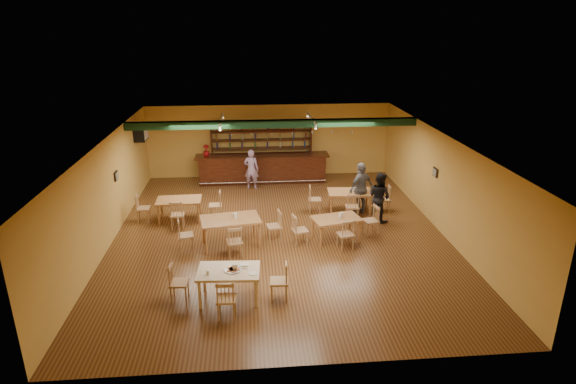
{
  "coord_description": "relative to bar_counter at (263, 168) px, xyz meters",
  "views": [
    {
      "loc": [
        -0.9,
        -13.33,
        6.17
      ],
      "look_at": [
        0.31,
        0.6,
        1.15
      ],
      "focal_mm": 29.63,
      "sensor_mm": 36.0,
      "label": 1
    }
  ],
  "objects": [
    {
      "name": "patron_bar",
      "position": [
        -0.46,
        -0.83,
        0.23
      ],
      "size": [
        0.65,
        0.5,
        1.58
      ],
      "primitive_type": "imported",
      "rotation": [
        0.0,
        0.0,
        2.92
      ],
      "color": "#8D52B2",
      "rests_on": "ground"
    },
    {
      "name": "near_table",
      "position": [
        -1.1,
        -8.69,
        -0.18
      ],
      "size": [
        1.48,
        1.0,
        0.77
      ],
      "primitive_type": "cube",
      "rotation": [
        0.0,
        0.0,
        -0.06
      ],
      "color": "beige",
      "rests_on": "ground"
    },
    {
      "name": "pizza_server",
      "position": [
        -0.84,
        -8.64,
        0.22
      ],
      "size": [
        0.33,
        0.16,
        0.0
      ],
      "primitive_type": "cube",
      "rotation": [
        0.0,
        0.0,
        -0.23
      ],
      "color": "silver",
      "rests_on": "pizza_tray"
    },
    {
      "name": "track_rail_left",
      "position": [
        -1.47,
        -1.75,
        2.38
      ],
      "size": [
        0.05,
        2.5,
        0.05
      ],
      "primitive_type": "cube",
      "color": "silver",
      "rests_on": "ceiling"
    },
    {
      "name": "back_bar_hutch",
      "position": [
        0.0,
        0.63,
        0.57
      ],
      "size": [
        4.14,
        0.4,
        2.28
      ],
      "primitive_type": "cube",
      "color": "black",
      "rests_on": "ground"
    },
    {
      "name": "parmesan_shaker",
      "position": [
        -1.56,
        -8.85,
        0.26
      ],
      "size": [
        0.08,
        0.08,
        0.11
      ],
      "primitive_type": "cylinder",
      "rotation": [
        0.0,
        0.0,
        -0.06
      ],
      "color": "#EAE5C6",
      "rests_on": "near_table"
    },
    {
      "name": "pizza_tray",
      "position": [
        -1.0,
        -8.69,
        0.21
      ],
      "size": [
        0.51,
        0.51,
        0.01
      ],
      "primitive_type": "cylinder",
      "rotation": [
        0.0,
        0.0,
        -0.36
      ],
      "color": "silver",
      "rests_on": "near_table"
    },
    {
      "name": "bar_counter",
      "position": [
        0.0,
        0.0,
        0.0
      ],
      "size": [
        5.35,
        0.85,
        1.13
      ],
      "primitive_type": "cube",
      "color": "black",
      "rests_on": "ground"
    },
    {
      "name": "side_plate",
      "position": [
        -0.54,
        -8.9,
        0.21
      ],
      "size": [
        0.23,
        0.23,
        0.01
      ],
      "primitive_type": "cylinder",
      "rotation": [
        0.0,
        0.0,
        -0.06
      ],
      "color": "white",
      "rests_on": "near_table"
    },
    {
      "name": "patron_right_a",
      "position": [
        3.64,
        -4.33,
        0.25
      ],
      "size": [
        0.96,
        1.0,
        1.63
      ],
      "primitive_type": "imported",
      "rotation": [
        0.0,
        0.0,
        2.18
      ],
      "color": "black",
      "rests_on": "ground"
    },
    {
      "name": "ac_unit",
      "position": [
        -4.47,
        -0.95,
        1.79
      ],
      "size": [
        0.34,
        0.7,
        0.48
      ],
      "primitive_type": "cube",
      "color": "silver",
      "rests_on": "wall_left"
    },
    {
      "name": "poinsettia",
      "position": [
        -2.22,
        0.0,
        0.8
      ],
      "size": [
        0.34,
        0.34,
        0.47
      ],
      "primitive_type": "imported",
      "rotation": [
        0.0,
        0.0,
        0.35
      ],
      "color": "#A10E13",
      "rests_on": "bar_counter"
    },
    {
      "name": "picture_right",
      "position": [
        5.3,
        -4.65,
        1.14
      ],
      "size": [
        0.04,
        0.34,
        0.28
      ],
      "primitive_type": "cube",
      "color": "black",
      "rests_on": "wall_right"
    },
    {
      "name": "dining_table_b",
      "position": [
        2.84,
        -3.53,
        -0.2
      ],
      "size": [
        1.53,
        0.99,
        0.74
      ],
      "primitive_type": "cube",
      "rotation": [
        0.0,
        0.0,
        -0.07
      ],
      "color": "#A5633A",
      "rests_on": "ground"
    },
    {
      "name": "floor",
      "position": [
        0.33,
        -5.15,
        -0.56
      ],
      "size": [
        12.0,
        12.0,
        0.0
      ],
      "primitive_type": "plane",
      "color": "#522C17",
      "rests_on": "ground"
    },
    {
      "name": "napkin_stack",
      "position": [
        -0.74,
        -8.49,
        0.22
      ],
      "size": [
        0.21,
        0.16,
        0.03
      ],
      "primitive_type": "cube",
      "rotation": [
        0.0,
        0.0,
        -0.06
      ],
      "color": "white",
      "rests_on": "near_table"
    },
    {
      "name": "picture_left",
      "position": [
        -4.64,
        -4.15,
        1.14
      ],
      "size": [
        0.04,
        0.34,
        0.28
      ],
      "primitive_type": "cube",
      "color": "black",
      "rests_on": "wall_left"
    },
    {
      "name": "dining_table_a",
      "position": [
        -2.87,
        -3.74,
        -0.21
      ],
      "size": [
        1.45,
        0.9,
        0.71
      ],
      "primitive_type": "cube",
      "rotation": [
        0.0,
        0.0,
        0.03
      ],
      "color": "#A5633A",
      "rests_on": "ground"
    },
    {
      "name": "track_rail_right",
      "position": [
        1.73,
        -1.75,
        2.38
      ],
      "size": [
        0.05,
        2.5,
        0.05
      ],
      "primitive_type": "cube",
      "color": "silver",
      "rests_on": "ceiling"
    },
    {
      "name": "dining_table_c",
      "position": [
        -1.14,
        -5.79,
        -0.15
      ],
      "size": [
        1.82,
        1.27,
        0.84
      ],
      "primitive_type": "cube",
      "rotation": [
        0.0,
        0.0,
        0.17
      ],
      "color": "#A5633A",
      "rests_on": "ground"
    },
    {
      "name": "dining_table_d",
      "position": [
        1.98,
        -5.68,
        -0.22
      ],
      "size": [
        1.54,
        1.12,
        0.69
      ],
      "primitive_type": "cube",
      "rotation": [
        0.0,
        0.0,
        0.23
      ],
      "color": "#A5633A",
      "rests_on": "ground"
    },
    {
      "name": "ceiling_beam",
      "position": [
        0.33,
        -2.35,
        2.31
      ],
      "size": [
        10.0,
        0.3,
        0.25
      ],
      "primitive_type": "cube",
      "color": "black",
      "rests_on": "ceiling"
    },
    {
      "name": "patron_right_b",
      "position": [
        3.18,
        -3.68,
        0.33
      ],
      "size": [
        1.11,
        0.95,
        1.78
      ],
      "primitive_type": "imported",
      "rotation": [
        0.0,
        0.0,
        3.74
      ],
      "color": "slate",
      "rests_on": "ground"
    }
  ]
}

